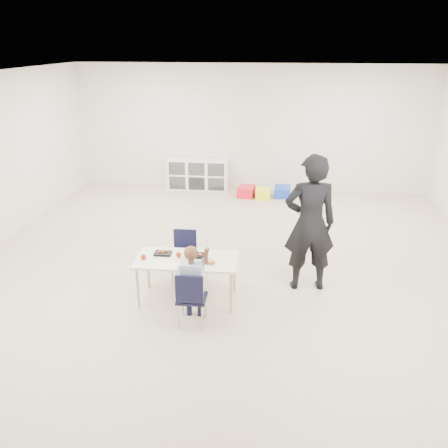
# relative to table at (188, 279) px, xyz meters

# --- Properties ---
(room) EXTENTS (9.00, 9.02, 2.80)m
(room) POSITION_rel_table_xyz_m (0.43, 0.75, 1.09)
(room) COLOR beige
(room) RESTS_ON ground
(table) EXTENTS (1.34, 0.70, 0.61)m
(table) POSITION_rel_table_xyz_m (0.00, 0.00, 0.00)
(table) COLOR #FBECC9
(table) RESTS_ON ground
(chair_near) EXTENTS (0.36, 0.34, 0.73)m
(chair_near) POSITION_rel_table_xyz_m (0.17, -0.55, 0.06)
(chair_near) COLOR black
(chair_near) RESTS_ON ground
(chair_far) EXTENTS (0.36, 0.34, 0.73)m
(chair_far) POSITION_rel_table_xyz_m (-0.17, 0.55, 0.06)
(chair_far) COLOR black
(chair_far) RESTS_ON ground
(child) EXTENTS (0.50, 0.50, 1.15)m
(child) POSITION_rel_table_xyz_m (0.17, -0.55, 0.27)
(child) COLOR #B8CFFA
(child) RESTS_ON chair_near
(lunch_tray_near) EXTENTS (0.22, 0.17, 0.03)m
(lunch_tray_near) POSITION_rel_table_xyz_m (0.13, 0.08, 0.32)
(lunch_tray_near) COLOR black
(lunch_tray_near) RESTS_ON table
(lunch_tray_far) EXTENTS (0.22, 0.17, 0.03)m
(lunch_tray_far) POSITION_rel_table_xyz_m (-0.34, 0.09, 0.32)
(lunch_tray_far) COLOR black
(lunch_tray_far) RESTS_ON table
(milk_carton) EXTENTS (0.07, 0.07, 0.10)m
(milk_carton) POSITION_rel_table_xyz_m (0.01, -0.11, 0.35)
(milk_carton) COLOR white
(milk_carton) RESTS_ON table
(bread_roll) EXTENTS (0.09, 0.09, 0.07)m
(bread_roll) POSITION_rel_table_xyz_m (0.32, -0.10, 0.33)
(bread_roll) COLOR tan
(bread_roll) RESTS_ON table
(apple_near) EXTENTS (0.07, 0.07, 0.07)m
(apple_near) POSITION_rel_table_xyz_m (-0.12, 0.03, 0.34)
(apple_near) COLOR maroon
(apple_near) RESTS_ON table
(apple_far) EXTENTS (0.07, 0.07, 0.07)m
(apple_far) POSITION_rel_table_xyz_m (-0.55, -0.09, 0.34)
(apple_far) COLOR maroon
(apple_far) RESTS_ON table
(cubby_shelf) EXTENTS (1.40, 0.40, 0.70)m
(cubby_shelf) POSITION_rel_table_xyz_m (-0.77, 5.03, 0.04)
(cubby_shelf) COLOR white
(cubby_shelf) RESTS_ON ground
(adult) EXTENTS (0.76, 0.56, 1.92)m
(adult) POSITION_rel_table_xyz_m (1.58, 0.56, 0.65)
(adult) COLOR black
(adult) RESTS_ON ground
(bin_red) EXTENTS (0.40, 0.49, 0.22)m
(bin_red) POSITION_rel_table_xyz_m (0.40, 4.61, -0.20)
(bin_red) COLOR red
(bin_red) RESTS_ON ground
(bin_yellow) EXTENTS (0.33, 0.41, 0.19)m
(bin_yellow) POSITION_rel_table_xyz_m (0.76, 4.51, -0.21)
(bin_yellow) COLOR #FFF81A
(bin_yellow) RESTS_ON ground
(bin_blue) EXTENTS (0.35, 0.45, 0.22)m
(bin_blue) POSITION_rel_table_xyz_m (1.20, 4.69, -0.20)
(bin_blue) COLOR #1839B8
(bin_blue) RESTS_ON ground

